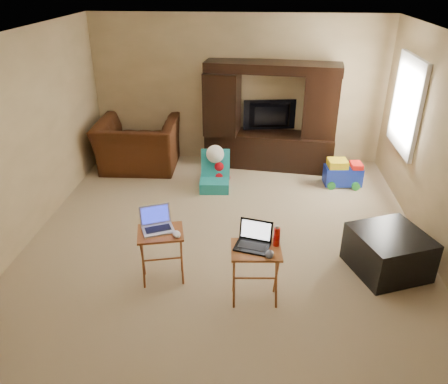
# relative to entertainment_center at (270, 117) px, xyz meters

# --- Properties ---
(floor) EXTENTS (5.50, 5.50, 0.00)m
(floor) POSITION_rel_entertainment_center_xyz_m (-0.57, -2.45, -0.90)
(floor) COLOR tan
(floor) RESTS_ON ground
(ceiling) EXTENTS (5.50, 5.50, 0.00)m
(ceiling) POSITION_rel_entertainment_center_xyz_m (-0.57, -2.45, 1.60)
(ceiling) COLOR silver
(ceiling) RESTS_ON ground
(wall_back) EXTENTS (5.00, 0.00, 5.00)m
(wall_back) POSITION_rel_entertainment_center_xyz_m (-0.57, 0.30, 0.35)
(wall_back) COLOR tan
(wall_back) RESTS_ON ground
(wall_front) EXTENTS (5.00, 0.00, 5.00)m
(wall_front) POSITION_rel_entertainment_center_xyz_m (-0.57, -5.20, 0.35)
(wall_front) COLOR tan
(wall_front) RESTS_ON ground
(wall_left) EXTENTS (0.00, 5.50, 5.50)m
(wall_left) POSITION_rel_entertainment_center_xyz_m (-3.07, -2.45, 0.35)
(wall_left) COLOR tan
(wall_left) RESTS_ON ground
(wall_right) EXTENTS (0.00, 5.50, 5.50)m
(wall_right) POSITION_rel_entertainment_center_xyz_m (1.93, -2.45, 0.35)
(wall_right) COLOR tan
(wall_right) RESTS_ON ground
(window_pane) EXTENTS (0.00, 1.20, 1.20)m
(window_pane) POSITION_rel_entertainment_center_xyz_m (1.91, -0.90, 0.50)
(window_pane) COLOR white
(window_pane) RESTS_ON ground
(window_frame) EXTENTS (0.06, 1.14, 1.34)m
(window_frame) POSITION_rel_entertainment_center_xyz_m (1.89, -0.90, 0.50)
(window_frame) COLOR white
(window_frame) RESTS_ON ground
(entertainment_center) EXTENTS (2.24, 0.80, 1.79)m
(entertainment_center) POSITION_rel_entertainment_center_xyz_m (0.00, 0.00, 0.00)
(entertainment_center) COLOR black
(entertainment_center) RESTS_ON floor
(television) EXTENTS (0.92, 0.26, 0.52)m
(television) POSITION_rel_entertainment_center_xyz_m (0.00, 0.14, -0.04)
(television) COLOR black
(television) RESTS_ON entertainment_center
(recliner) EXTENTS (1.35, 1.19, 0.85)m
(recliner) POSITION_rel_entertainment_center_xyz_m (-2.23, -0.30, -0.47)
(recliner) COLOR #411E0D
(recliner) RESTS_ON floor
(child_rocker) EXTENTS (0.48, 0.55, 0.60)m
(child_rocker) POSITION_rel_entertainment_center_xyz_m (-0.86, -1.00, -0.59)
(child_rocker) COLOR #187F84
(child_rocker) RESTS_ON floor
(plush_toy) EXTENTS (0.37, 0.31, 0.41)m
(plush_toy) POSITION_rel_entertainment_center_xyz_m (-0.80, -0.81, -0.69)
(plush_toy) COLOR red
(plush_toy) RESTS_ON floor
(push_toy) EXTENTS (0.62, 0.47, 0.44)m
(push_toy) POSITION_rel_entertainment_center_xyz_m (1.18, -0.70, -0.67)
(push_toy) COLOR #172FB9
(push_toy) RESTS_ON floor
(ottoman) EXTENTS (0.98, 0.98, 0.49)m
(ottoman) POSITION_rel_entertainment_center_xyz_m (1.33, -2.91, -0.65)
(ottoman) COLOR black
(ottoman) RESTS_ON floor
(tray_table_left) EXTENTS (0.56, 0.48, 0.63)m
(tray_table_left) POSITION_rel_entertainment_center_xyz_m (-1.20, -3.29, -0.58)
(tray_table_left) COLOR #9A4D25
(tray_table_left) RESTS_ON floor
(tray_table_right) EXTENTS (0.53, 0.44, 0.65)m
(tray_table_right) POSITION_rel_entertainment_center_xyz_m (-0.18, -3.55, -0.57)
(tray_table_right) COLOR #A25427
(tray_table_right) RESTS_ON floor
(laptop_left) EXTENTS (0.41, 0.38, 0.24)m
(laptop_left) POSITION_rel_entertainment_center_xyz_m (-1.23, -3.26, -0.15)
(laptop_left) COLOR #BBBAC0
(laptop_left) RESTS_ON tray_table_left
(laptop_right) EXTENTS (0.39, 0.35, 0.24)m
(laptop_right) POSITION_rel_entertainment_center_xyz_m (-0.22, -3.53, -0.13)
(laptop_right) COLOR black
(laptop_right) RESTS_ON tray_table_right
(mouse_left) EXTENTS (0.12, 0.15, 0.05)m
(mouse_left) POSITION_rel_entertainment_center_xyz_m (-1.01, -3.36, -0.24)
(mouse_left) COLOR white
(mouse_left) RESTS_ON tray_table_left
(mouse_right) EXTENTS (0.10, 0.14, 0.05)m
(mouse_right) POSITION_rel_entertainment_center_xyz_m (-0.05, -3.67, -0.22)
(mouse_right) COLOR #46464C
(mouse_right) RESTS_ON tray_table_right
(water_bottle) EXTENTS (0.06, 0.06, 0.20)m
(water_bottle) POSITION_rel_entertainment_center_xyz_m (0.02, -3.47, -0.15)
(water_bottle) COLOR red
(water_bottle) RESTS_ON tray_table_right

